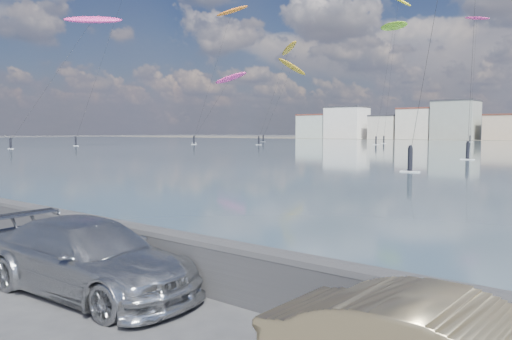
{
  "coord_description": "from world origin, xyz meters",
  "views": [
    {
      "loc": [
        7.21,
        -3.69,
        2.96
      ],
      "look_at": [
        1.0,
        4.0,
        2.2
      ],
      "focal_mm": 35.0,
      "sensor_mm": 36.0,
      "label": 1
    }
  ],
  "objects": [
    {
      "name": "ground",
      "position": [
        0.0,
        0.0,
        0.0
      ],
      "size": [
        700.0,
        700.0,
        0.0
      ],
      "primitive_type": "plane",
      "color": "#333335",
      "rests_on": "ground"
    },
    {
      "name": "seawall",
      "position": [
        0.0,
        2.7,
        0.58
      ],
      "size": [
        400.0,
        0.36,
        1.08
      ],
      "color": "#28282B",
      "rests_on": "ground"
    },
    {
      "name": "kitesurfer_11",
      "position": [
        -44.67,
        113.99,
        28.47
      ],
      "size": [
        10.58,
        18.15,
        30.07
      ],
      "color": "#8CD826",
      "rests_on": "ground"
    },
    {
      "name": "car_silver",
      "position": [
        -0.78,
        1.35,
        0.67
      ],
      "size": [
        4.78,
        2.25,
        1.35
      ],
      "primitive_type": "imported",
      "rotation": [
        0.0,
        0.0,
        1.65
      ],
      "color": "#A9ABAF",
      "rests_on": "ground"
    },
    {
      "name": "kitesurfer_14",
      "position": [
        -64.78,
        98.26,
        23.2
      ],
      "size": [
        9.48,
        19.83,
        25.31
      ],
      "color": "#BF8C19",
      "rests_on": "ground"
    },
    {
      "name": "kitesurfer_1",
      "position": [
        -79.39,
        120.5,
        22.12
      ],
      "size": [
        6.83,
        15.92,
        25.18
      ],
      "color": "#BF8C19",
      "rests_on": "ground"
    },
    {
      "name": "kitesurfer_9",
      "position": [
        -75.21,
        50.21,
        23.39
      ],
      "size": [
        10.58,
        18.99,
        24.77
      ],
      "color": "#E5338C",
      "rests_on": "ground"
    },
    {
      "name": "kitesurfer_13",
      "position": [
        -36.33,
        153.76,
        35.53
      ],
      "size": [
        7.86,
        11.49,
        37.55
      ],
      "color": "#E5338C",
      "rests_on": "ground"
    },
    {
      "name": "kitesurfer_16",
      "position": [
        -76.47,
        90.15,
        32.16
      ],
      "size": [
        8.78,
        17.02,
        34.07
      ],
      "color": "orange",
      "rests_on": "ground"
    },
    {
      "name": "kitesurfer_17",
      "position": [
        -87.55,
        102.09,
        17.88
      ],
      "size": [
        9.82,
        18.95,
        20.24
      ],
      "color": "#E5338C",
      "rests_on": "ground"
    },
    {
      "name": "kitesurfer_12",
      "position": [
        -48.16,
        124.66,
        37.06
      ],
      "size": [
        7.32,
        14.57,
        40.36
      ],
      "color": "yellow",
      "rests_on": "ground"
    }
  ]
}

